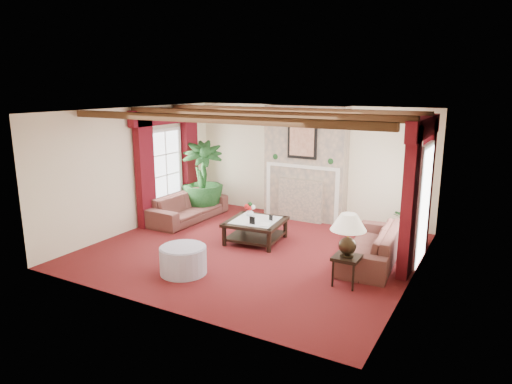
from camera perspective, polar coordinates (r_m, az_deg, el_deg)
The scene contains 23 objects.
floor at distance 9.03m, azimuth -0.46°, elevation -7.25°, with size 6.00×6.00×0.00m, color #4E120D.
ceiling at distance 8.47m, azimuth -0.49°, elevation 10.11°, with size 6.00×6.00×0.00m, color white.
back_wall at distance 11.08m, azimuth 6.60°, elevation 3.75°, with size 6.00×0.02×2.70m, color beige.
left_wall at distance 10.44m, azimuth -14.95°, elevation 2.80°, with size 0.02×5.50×2.70m, color beige.
right_wall at distance 7.66m, azimuth 19.42°, elevation -1.21°, with size 0.02×5.50×2.70m, color beige.
ceiling_beams at distance 8.48m, azimuth -0.49°, elevation 9.71°, with size 6.00×3.00×0.12m, color #3A2312, non-canonical shape.
fireplace at distance 10.76m, azimuth 6.37°, elevation 10.70°, with size 2.00×0.52×2.70m, color tan, non-canonical shape.
french_door_left at distance 11.05m, azimuth -11.46°, elevation 7.62°, with size 0.10×1.10×2.16m, color white, non-canonical shape.
french_door_right at distance 8.50m, azimuth 20.83°, elevation 5.41°, with size 0.10×1.10×2.16m, color white, non-canonical shape.
curtains_left at distance 10.95m, azimuth -11.12°, elevation 9.79°, with size 0.20×2.40×2.55m, color #470914, non-canonical shape.
curtains_right at distance 8.48m, azimuth 20.32°, elevation 8.29°, with size 0.20×2.40×2.55m, color #470914, non-canonical shape.
sofa_left at distance 11.00m, azimuth -8.45°, elevation -1.33°, with size 0.68×2.17×0.84m, color #390F1B.
sofa_right at distance 8.62m, azimuth 14.36°, elevation -5.69°, with size 0.80×2.23×0.86m, color #390F1B.
potted_palm at distance 11.49m, azimuth -6.65°, elevation -0.21°, with size 1.94×2.04×1.01m, color black.
small_plant at distance 9.82m, azimuth 18.93°, elevation -4.37°, with size 1.04×1.06×0.62m, color black.
coffee_table at distance 9.44m, azimuth -0.05°, elevation -4.88°, with size 1.11×1.11×0.45m, color black, non-canonical shape.
side_table at distance 7.60m, azimuth 11.21°, elevation -9.60°, with size 0.42×0.42×0.49m, color black, non-canonical shape.
ottoman at distance 8.00m, azimuth -9.08°, elevation -8.41°, with size 0.80×0.80×0.47m, color gray.
table_lamp at distance 7.38m, azimuth 11.42°, elevation -5.24°, with size 0.57×0.57×0.73m, color black, non-canonical shape.
flower_vase at distance 9.66m, azimuth -0.78°, elevation -2.54°, with size 0.20×0.21×0.17m, color silver.
book at distance 9.03m, azimuth 0.44°, elevation -3.32°, with size 0.20×0.09×0.28m, color black.
photo_frame_a at distance 9.07m, azimuth -0.48°, elevation -3.60°, with size 0.12×0.02×0.16m, color black, non-canonical shape.
photo_frame_b at distance 9.33m, azimuth 1.87°, elevation -3.26°, with size 0.09×0.02×0.12m, color black, non-canonical shape.
Camera 1 is at (4.19, -7.35, 3.16)m, focal length 32.00 mm.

